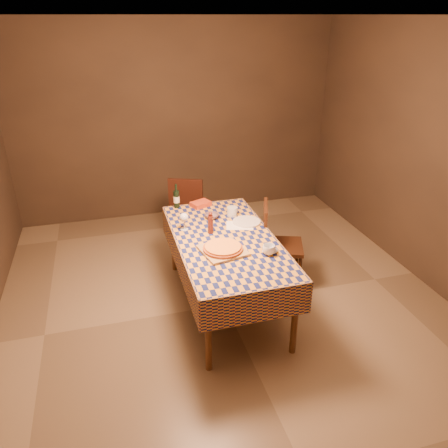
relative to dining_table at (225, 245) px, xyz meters
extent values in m
plane|color=brown|center=(0.00, 0.00, -0.69)|extent=(5.00, 5.00, 0.00)
plane|color=white|center=(0.00, 0.00, 2.01)|extent=(5.00, 5.00, 0.00)
cube|color=#34271D|center=(0.00, 2.50, 0.66)|extent=(4.50, 0.10, 2.70)
cube|color=#34271D|center=(0.00, -2.50, 0.66)|extent=(4.50, 0.10, 2.70)
cube|color=#34271D|center=(2.25, 0.00, 0.66)|extent=(0.10, 5.00, 2.70)
cylinder|color=brown|center=(-0.38, -0.83, -0.32)|extent=(0.06, 0.06, 0.75)
cylinder|color=brown|center=(0.38, -0.83, -0.32)|extent=(0.06, 0.06, 0.75)
cylinder|color=brown|center=(-0.38, 0.83, -0.32)|extent=(0.06, 0.06, 0.75)
cylinder|color=brown|center=(0.38, 0.83, -0.32)|extent=(0.06, 0.06, 0.75)
cube|color=brown|center=(0.00, 0.00, 0.05)|extent=(0.90, 1.80, 0.03)
cube|color=brown|center=(0.00, 0.00, 0.07)|extent=(0.92, 1.82, 0.02)
cube|color=brown|center=(0.00, -0.92, -0.07)|extent=(0.94, 0.01, 0.30)
cube|color=brown|center=(0.00, 0.92, -0.07)|extent=(0.94, 0.01, 0.30)
cube|color=brown|center=(-0.47, 0.00, -0.07)|extent=(0.01, 1.84, 0.30)
cube|color=brown|center=(0.47, 0.00, -0.07)|extent=(0.01, 1.84, 0.30)
cube|color=#A9824F|center=(-0.09, -0.24, 0.09)|extent=(0.44, 0.44, 0.02)
cylinder|color=#963F19|center=(-0.09, -0.24, 0.11)|extent=(0.42, 0.42, 0.02)
cylinder|color=orange|center=(-0.09, -0.24, 0.13)|extent=(0.38, 0.38, 0.02)
cylinder|color=#4A1811|center=(-0.11, 0.15, 0.17)|extent=(0.07, 0.07, 0.18)
sphere|color=#4A1811|center=(-0.11, 0.15, 0.28)|extent=(0.04, 0.04, 0.04)
imported|color=#5C454D|center=(-0.01, 0.48, 0.10)|extent=(0.20, 0.20, 0.05)
cylinder|color=silver|center=(-0.34, 0.29, 0.08)|extent=(0.09, 0.09, 0.01)
cylinder|color=silver|center=(-0.34, 0.29, 0.12)|extent=(0.01, 0.01, 0.08)
sphere|color=silver|center=(-0.34, 0.29, 0.21)|extent=(0.09, 0.09, 0.09)
ellipsoid|color=#390806|center=(-0.34, 0.29, 0.20)|extent=(0.06, 0.06, 0.04)
cylinder|color=black|center=(-0.31, 0.87, 0.17)|extent=(0.07, 0.07, 0.19)
cylinder|color=black|center=(-0.31, 0.87, 0.31)|extent=(0.03, 0.03, 0.08)
cylinder|color=beige|center=(-0.31, 0.87, 0.17)|extent=(0.07, 0.07, 0.07)
cylinder|color=silver|center=(0.22, 0.49, 0.12)|extent=(0.13, 0.13, 0.09)
cube|color=#AF3517|center=(-0.05, 0.83, 0.10)|extent=(0.25, 0.21, 0.05)
cylinder|color=silver|center=(0.31, 0.28, 0.08)|extent=(0.36, 0.36, 0.02)
imported|color=white|center=(0.29, -0.40, 0.12)|extent=(0.15, 0.15, 0.09)
cube|color=white|center=(0.22, 0.23, 0.08)|extent=(0.32, 0.27, 0.00)
ellipsoid|color=#AAB9DA|center=(0.31, -0.38, 0.10)|extent=(0.16, 0.13, 0.04)
cube|color=black|center=(-0.06, 1.49, -0.24)|extent=(0.55, 0.55, 0.04)
cube|color=black|center=(-0.13, 1.30, 0.01)|extent=(0.40, 0.19, 0.46)
cylinder|color=black|center=(0.18, 1.59, -0.48)|extent=(0.04, 0.04, 0.43)
cylinder|color=black|center=(-0.15, 1.72, -0.48)|extent=(0.04, 0.04, 0.43)
cylinder|color=black|center=(0.04, 1.25, -0.48)|extent=(0.04, 0.04, 0.43)
cylinder|color=black|center=(-0.29, 1.39, -0.48)|extent=(0.04, 0.04, 0.43)
cube|color=black|center=(0.71, 0.24, -0.24)|extent=(0.54, 0.54, 0.04)
cube|color=black|center=(0.52, 0.31, 0.01)|extent=(0.18, 0.41, 0.46)
cylinder|color=black|center=(0.82, 0.01, -0.48)|extent=(0.04, 0.04, 0.43)
cylinder|color=black|center=(0.94, 0.35, -0.48)|extent=(0.04, 0.04, 0.43)
cylinder|color=black|center=(0.48, 0.14, -0.48)|extent=(0.04, 0.04, 0.43)
cylinder|color=black|center=(0.60, 0.47, -0.48)|extent=(0.04, 0.04, 0.43)
camera|label=1|loc=(-1.01, -3.55, 2.01)|focal=35.00mm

